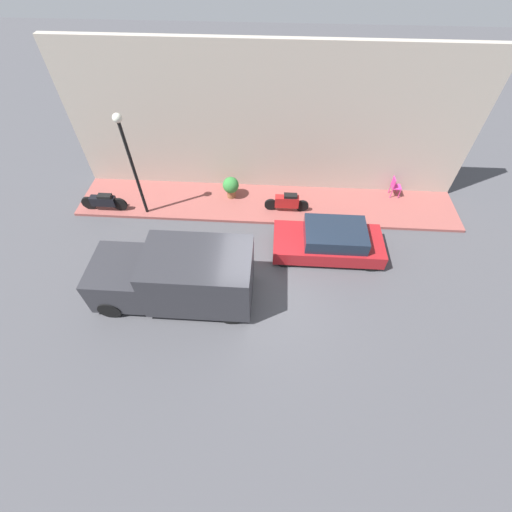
# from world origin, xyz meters

# --- Properties ---
(ground_plane) EXTENTS (60.00, 60.00, 0.00)m
(ground_plane) POSITION_xyz_m (0.00, 0.00, 0.00)
(ground_plane) COLOR #47474C
(sidewalk) EXTENTS (2.42, 16.06, 0.12)m
(sidewalk) POSITION_xyz_m (4.70, 0.00, 0.06)
(sidewalk) COLOR #934C47
(sidewalk) RESTS_ON ground_plane
(building_facade) EXTENTS (0.30, 16.06, 6.00)m
(building_facade) POSITION_xyz_m (6.06, 0.00, 3.00)
(building_facade) COLOR #B2A899
(building_facade) RESTS_ON ground_plane
(parked_car) EXTENTS (1.77, 4.02, 1.24)m
(parked_car) POSITION_xyz_m (2.11, -2.43, 0.59)
(parked_car) COLOR maroon
(parked_car) RESTS_ON ground_plane
(delivery_van) EXTENTS (2.07, 5.14, 2.10)m
(delivery_van) POSITION_xyz_m (-0.21, 2.74, 1.07)
(delivery_van) COLOR #2D2D33
(delivery_van) RESTS_ON ground_plane
(motorcycle_red) EXTENTS (0.30, 1.83, 0.83)m
(motorcycle_red) POSITION_xyz_m (4.27, -0.86, 0.56)
(motorcycle_red) COLOR #B21E1E
(motorcycle_red) RESTS_ON sidewalk
(motorcycle_black) EXTENTS (0.30, 1.92, 0.77)m
(motorcycle_black) POSITION_xyz_m (3.85, 6.73, 0.55)
(motorcycle_black) COLOR black
(motorcycle_black) RESTS_ON sidewalk
(streetlamp) EXTENTS (0.32, 0.32, 4.28)m
(streetlamp) POSITION_xyz_m (3.82, 5.00, 2.90)
(streetlamp) COLOR black
(streetlamp) RESTS_ON sidewalk
(potted_plant) EXTENTS (0.69, 0.69, 0.96)m
(potted_plant) POSITION_xyz_m (5.02, 1.55, 0.68)
(potted_plant) COLOR brown
(potted_plant) RESTS_ON sidewalk
(cafe_chair) EXTENTS (0.40, 0.40, 0.89)m
(cafe_chair) POSITION_xyz_m (5.54, -5.49, 0.64)
(cafe_chair) COLOR #D8338C
(cafe_chair) RESTS_ON sidewalk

